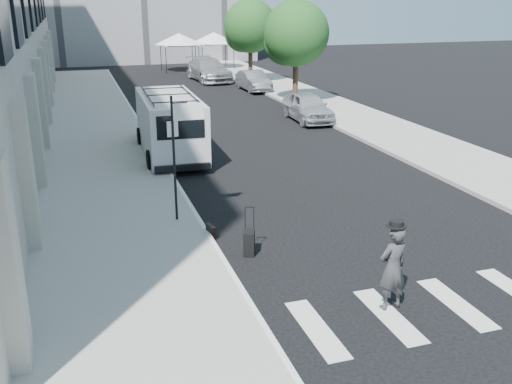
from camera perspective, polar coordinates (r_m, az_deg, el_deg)
ground at (r=14.22m, az=4.92°, el=-6.64°), size 120.00×120.00×0.00m
sidewalk_left at (r=28.45m, az=-15.83°, el=5.95°), size 4.50×48.00×0.15m
sidewalk_right at (r=35.28m, az=6.05°, el=8.96°), size 4.00×56.00×0.15m
sign_pole at (r=15.62m, az=-7.46°, el=5.96°), size 1.03×0.07×3.50m
tree_near at (r=34.39m, az=3.80°, el=15.32°), size 3.80×3.83×6.03m
tree_far at (r=42.88m, az=-0.77°, el=16.06°), size 3.80×3.83×6.03m
tent_left at (r=50.72m, az=-7.72°, el=14.92°), size 4.00×4.00×3.20m
tent_right at (r=51.88m, az=-4.23°, el=15.12°), size 4.00×4.00×3.20m
businessman at (r=11.98m, az=13.52°, el=-7.39°), size 0.73×0.54×1.83m
briefcase at (r=15.35m, az=-4.53°, el=-3.93°), size 0.19×0.45×0.34m
suitcase at (r=14.26m, az=-0.70°, el=-5.06°), size 0.41×0.50×1.20m
cargo_van at (r=23.34m, az=-8.67°, el=6.68°), size 2.44×6.53×2.42m
parked_car_a at (r=29.90m, az=5.21°, el=8.48°), size 1.93×4.39×1.47m
parked_car_b at (r=39.73m, az=-0.25°, el=11.06°), size 1.52×4.13×1.35m
parked_car_c at (r=44.67m, az=-4.75°, el=12.09°), size 2.80×5.98×1.69m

